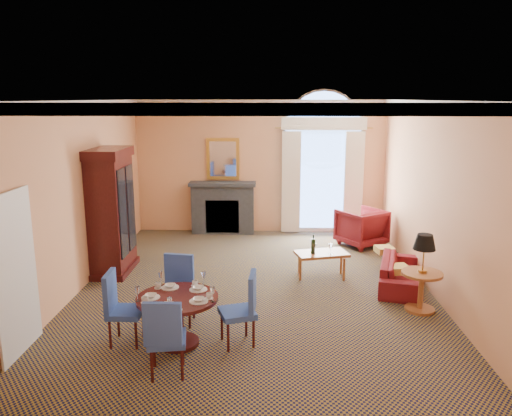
{
  "coord_description": "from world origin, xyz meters",
  "views": [
    {
      "loc": [
        0.27,
        -8.27,
        3.24
      ],
      "look_at": [
        0.0,
        0.5,
        1.3
      ],
      "focal_mm": 35.0,
      "sensor_mm": 36.0,
      "label": 1
    }
  ],
  "objects_px": {
    "sofa": "(400,273)",
    "side_table": "(423,264)",
    "armoire": "(111,213)",
    "dining_table": "(178,308)",
    "armchair": "(361,227)",
    "coffee_table": "(321,254)"
  },
  "relations": [
    {
      "from": "sofa",
      "to": "side_table",
      "type": "height_order",
      "value": "side_table"
    },
    {
      "from": "armchair",
      "to": "sofa",
      "type": "bearing_deg",
      "value": 61.95
    },
    {
      "from": "dining_table",
      "to": "sofa",
      "type": "relative_size",
      "value": 0.65
    },
    {
      "from": "armoire",
      "to": "sofa",
      "type": "relative_size",
      "value": 1.41
    },
    {
      "from": "armoire",
      "to": "sofa",
      "type": "height_order",
      "value": "armoire"
    },
    {
      "from": "armoire",
      "to": "dining_table",
      "type": "height_order",
      "value": "armoire"
    },
    {
      "from": "armchair",
      "to": "coffee_table",
      "type": "height_order",
      "value": "armchair"
    },
    {
      "from": "armoire",
      "to": "dining_table",
      "type": "xyz_separation_m",
      "value": [
        1.76,
        -2.85,
        -0.61
      ]
    },
    {
      "from": "dining_table",
      "to": "sofa",
      "type": "height_order",
      "value": "dining_table"
    },
    {
      "from": "dining_table",
      "to": "side_table",
      "type": "distance_m",
      "value": 3.76
    },
    {
      "from": "sofa",
      "to": "armchair",
      "type": "xyz_separation_m",
      "value": [
        -0.26,
        2.47,
        0.17
      ]
    },
    {
      "from": "sofa",
      "to": "coffee_table",
      "type": "relative_size",
      "value": 1.62
    },
    {
      "from": "dining_table",
      "to": "armchair",
      "type": "xyz_separation_m",
      "value": [
        3.25,
        4.72,
        -0.11
      ]
    },
    {
      "from": "dining_table",
      "to": "side_table",
      "type": "relative_size",
      "value": 0.9
    },
    {
      "from": "sofa",
      "to": "coffee_table",
      "type": "height_order",
      "value": "coffee_table"
    },
    {
      "from": "dining_table",
      "to": "side_table",
      "type": "height_order",
      "value": "side_table"
    },
    {
      "from": "coffee_table",
      "to": "side_table",
      "type": "xyz_separation_m",
      "value": [
        1.41,
        -1.45,
        0.31
      ]
    },
    {
      "from": "armoire",
      "to": "sofa",
      "type": "bearing_deg",
      "value": -6.54
    },
    {
      "from": "armchair",
      "to": "dining_table",
      "type": "bearing_deg",
      "value": 21.42
    },
    {
      "from": "dining_table",
      "to": "sofa",
      "type": "xyz_separation_m",
      "value": [
        3.51,
        2.25,
        -0.28
      ]
    },
    {
      "from": "armoire",
      "to": "coffee_table",
      "type": "distance_m",
      "value": 3.98
    },
    {
      "from": "coffee_table",
      "to": "side_table",
      "type": "distance_m",
      "value": 2.04
    }
  ]
}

